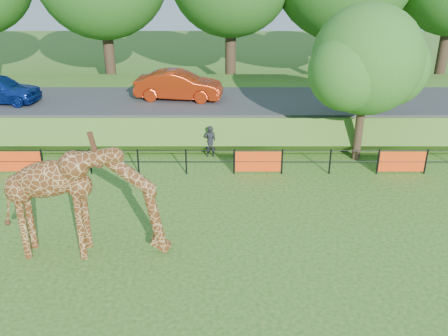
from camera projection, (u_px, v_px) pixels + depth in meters
The scene contains 8 objects.
ground at pixel (166, 297), 13.70m from camera, with size 90.00×90.00×0.00m, color #275715.
giraffe at pixel (85, 202), 14.95m from camera, with size 4.99×0.92×3.57m, color #582D12, non-canonical shape.
perimeter_fence at pixel (186, 162), 20.76m from camera, with size 28.07×0.10×1.10m, color black, non-canonical shape.
embankment at pixel (196, 105), 27.54m from camera, with size 40.00×9.00×1.30m, color #275715.
road at pixel (194, 101), 25.89m from camera, with size 40.00×5.00×0.12m, color #333235.
car_red at pixel (179, 85), 25.69m from camera, with size 1.55×4.45×1.47m, color #B72C0D.
visitor at pixel (210, 141), 22.37m from camera, with size 0.53×0.35×1.46m, color black.
tree_east at pixel (369, 64), 20.70m from camera, with size 5.40×4.71×6.76m.
Camera 1 is at (1.59, -11.01, 8.89)m, focal length 40.00 mm.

